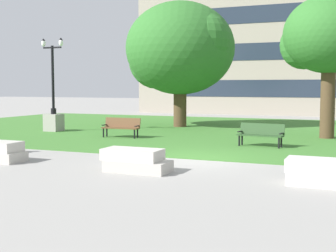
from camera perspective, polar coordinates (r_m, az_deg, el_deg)
ground_plane at (r=15.28m, az=3.07°, el=-4.11°), size 140.00×140.00×0.00m
grass_lawn at (r=24.86m, az=10.82°, el=-0.69°), size 40.00×20.00×0.02m
concrete_block_left at (r=13.13m, az=-3.98°, el=-4.25°), size 1.90×0.90×0.64m
concrete_block_right at (r=11.88m, az=18.49°, el=-5.46°), size 1.83×0.90×0.64m
park_bench_near_left at (r=21.72m, az=-5.71°, el=-0.03°), size 1.81×0.56×0.90m
park_bench_near_right at (r=18.73m, az=11.26°, el=-0.88°), size 1.85×0.74×0.90m
lamp_post_right at (r=25.37m, az=-13.78°, el=1.64°), size 1.32×0.80×4.87m
tree_far_left at (r=27.47m, az=1.35°, el=9.29°), size 6.62×6.30×7.23m
tree_near_right at (r=22.57m, az=18.97°, el=10.31°), size 4.33×4.12×6.45m
building_facade_distant at (r=39.12m, az=16.64°, el=10.07°), size 29.22×1.03×12.14m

